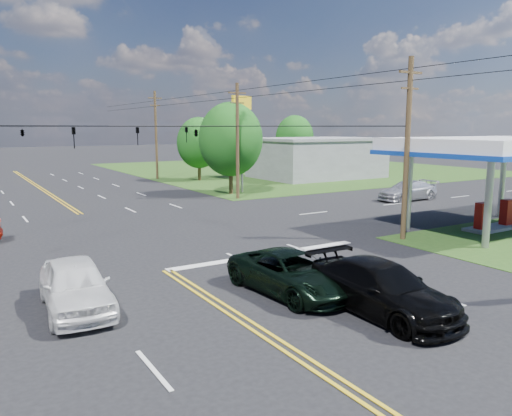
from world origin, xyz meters
TOP-DOWN VIEW (x-y plane):
  - ground at (0.00, 12.00)m, footprint 280.00×280.00m
  - grass_ne at (35.00, 44.00)m, footprint 46.00×48.00m
  - stop_bar at (5.00, 4.00)m, footprint 10.00×0.50m
  - retail_ne at (30.00, 32.00)m, footprint 14.00×10.00m
  - gas_canopy at (19.50, 2.00)m, footprint 12.20×8.20m
  - pole_se at (13.00, 3.00)m, footprint 1.60×0.28m
  - pole_ne at (13.00, 21.00)m, footprint 1.60×0.28m
  - pole_right_far at (13.00, 40.00)m, footprint 1.60×0.28m
  - span_wire_signals at (0.00, 12.00)m, footprint 26.00×18.00m
  - power_lines at (0.00, 10.00)m, footprint 26.04×100.00m
  - tree_right_a at (14.00, 24.00)m, footprint 5.70×5.70m
  - tree_right_b at (16.50, 36.00)m, footprint 4.94×4.94m
  - tree_far_r at (34.00, 42.00)m, footprint 5.32×5.32m
  - pickup_dkgreen at (2.81, -1.04)m, footprint 2.89×5.58m
  - suv_black at (4.14, -4.15)m, footprint 2.31×5.67m
  - pickup_white at (-4.21, 1.26)m, footprint 2.33×5.10m
  - sedan_far at (24.52, 13.00)m, footprint 5.49×2.28m
  - polesign_ne at (15.28, 24.24)m, footprint 2.35×0.99m

SIDE VIEW (x-z plane):
  - ground at x=0.00m, z-range 0.00..0.00m
  - grass_ne at x=35.00m, z-range -0.01..0.01m
  - stop_bar at x=5.00m, z-range -0.01..0.01m
  - pickup_dkgreen at x=2.81m, z-range 0.00..1.50m
  - sedan_far at x=24.52m, z-range 0.00..1.59m
  - suv_black at x=4.14m, z-range 0.00..1.64m
  - pickup_white at x=-4.21m, z-range 0.00..1.70m
  - retail_ne at x=30.00m, z-range 0.00..4.40m
  - tree_right_b at x=16.50m, z-range 0.68..7.76m
  - tree_far_r at x=34.00m, z-range 0.73..8.36m
  - gas_canopy at x=19.50m, z-range 2.04..7.39m
  - tree_right_a at x=14.00m, z-range 0.78..8.96m
  - pole_se at x=13.00m, z-range 0.17..9.67m
  - pole_ne at x=13.00m, z-range 0.17..9.67m
  - pole_right_far at x=13.00m, z-range 0.17..10.17m
  - span_wire_signals at x=0.00m, z-range 5.43..6.56m
  - polesign_ne at x=15.28m, z-range 2.53..11.24m
  - power_lines at x=0.00m, z-range 8.28..8.92m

